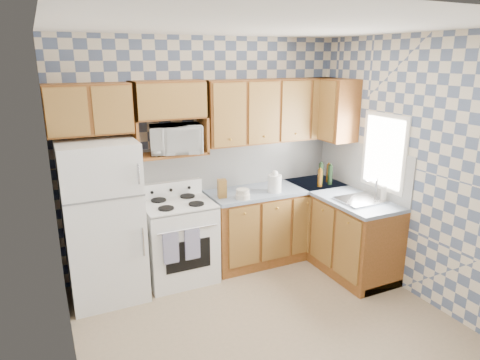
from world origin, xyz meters
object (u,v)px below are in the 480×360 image
(microwave, at_px, (175,139))
(stove_body, at_px, (179,242))
(electric_kettle, at_px, (275,183))
(refrigerator, at_px, (103,221))

(microwave, bearing_deg, stove_body, -99.33)
(microwave, xyz_separation_m, electric_kettle, (1.11, -0.26, -0.58))
(refrigerator, bearing_deg, electric_kettle, -2.85)
(refrigerator, xyz_separation_m, electric_kettle, (1.97, -0.10, 0.18))
(stove_body, xyz_separation_m, electric_kettle, (1.17, -0.12, 0.57))
(stove_body, bearing_deg, microwave, 69.32)
(refrigerator, bearing_deg, stove_body, 1.78)
(refrigerator, relative_size, stove_body, 1.87)
(refrigerator, distance_m, stove_body, 0.89)
(stove_body, distance_m, electric_kettle, 1.31)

